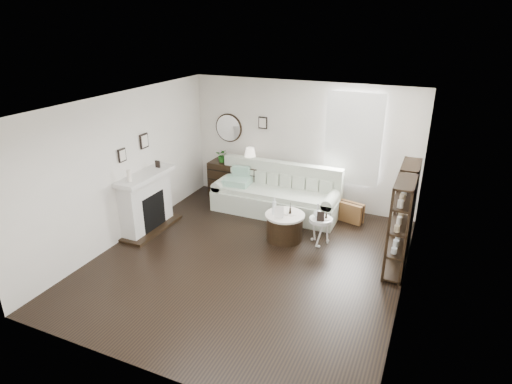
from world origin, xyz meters
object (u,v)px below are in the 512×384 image
at_px(sofa, 277,197).
at_px(drum_table, 285,226).
at_px(pedestal_table, 321,221).
at_px(dresser, 236,180).

height_order(sofa, drum_table, sofa).
bearing_deg(drum_table, sofa, 118.09).
bearing_deg(pedestal_table, dresser, 149.80).
relative_size(dresser, pedestal_table, 2.38).
bearing_deg(dresser, pedestal_table, -30.20).
bearing_deg(drum_table, pedestal_table, 7.93).
distance_m(dresser, pedestal_table, 2.78).
bearing_deg(sofa, drum_table, -61.91).
bearing_deg(dresser, drum_table, -40.57).
bearing_deg(drum_table, dresser, 139.43).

